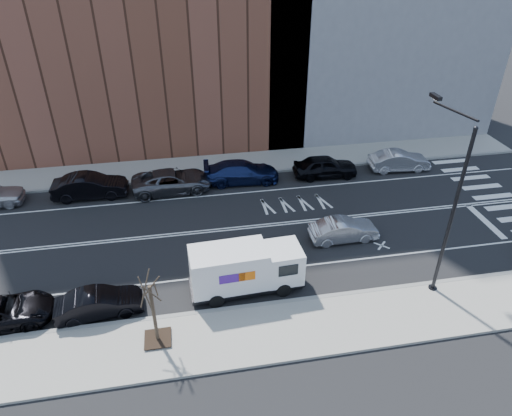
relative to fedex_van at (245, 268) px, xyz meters
name	(u,v)px	position (x,y,z in m)	size (l,w,h in m)	color
ground	(271,225)	(2.54, 5.60, -1.38)	(120.00, 120.00, 0.00)	black
sidewalk_near	(309,327)	(2.54, -3.20, -1.31)	(44.00, 3.60, 0.15)	gray
sidewalk_far	(248,163)	(2.54, 14.40, -1.31)	(44.00, 3.60, 0.15)	gray
curb_near	(299,300)	(2.54, -1.40, -1.30)	(44.00, 0.25, 0.17)	gray
curb_far	(252,173)	(2.54, 12.60, -1.30)	(44.00, 0.25, 0.17)	gray
crosswalk	(500,202)	(18.54, 5.60, -1.38)	(3.00, 14.00, 0.01)	white
road_markings	(271,225)	(2.54, 5.60, -1.38)	(40.00, 8.60, 0.01)	white
bldg_brick	(129,3)	(-5.46, 21.20, 9.62)	(26.00, 10.00, 22.00)	brown
streetlight	(449,202)	(9.54, -1.31, 3.70)	(0.44, 4.02, 9.34)	black
street_tree	(155,319)	(-4.46, -2.80, 0.07)	(1.20, 1.20, 3.75)	black
fedex_van	(245,268)	(0.00, 0.00, 0.00)	(5.86, 2.27, 2.63)	black
far_parked_b	(90,186)	(-9.04, 11.26, -0.56)	(1.75, 5.02, 1.65)	black
far_parked_c	(172,181)	(-3.45, 11.09, -0.61)	(2.57, 5.58, 1.55)	#505258
far_parked_d	(242,172)	(1.57, 11.57, -0.59)	(2.22, 5.45, 1.58)	#16204D
far_parked_e	(325,166)	(7.84, 11.32, -0.58)	(1.91, 4.74, 1.61)	black
far_parked_f	(399,161)	(13.74, 11.33, -0.63)	(1.59, 4.57, 1.51)	#BBBBC0
driving_sedan	(344,230)	(6.47, 3.33, -0.71)	(1.43, 4.10, 1.35)	#B7B7BC
near_parked_rear_a	(99,303)	(-7.19, -0.49, -0.71)	(1.42, 4.08, 1.34)	black
near_parked_rear_b	(0,313)	(-11.72, -0.32, -0.71)	(2.22, 4.81, 1.34)	black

